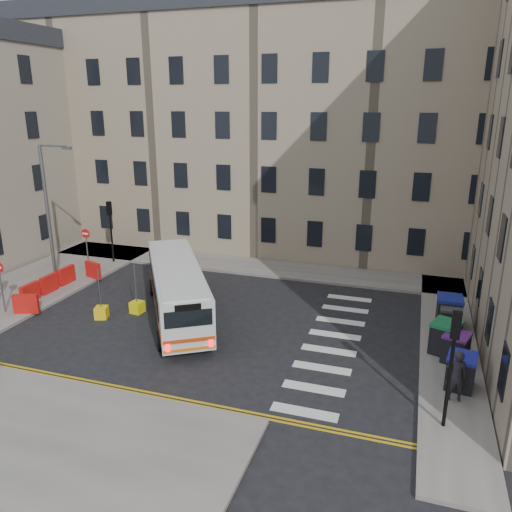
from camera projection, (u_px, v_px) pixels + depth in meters
The scene contains 20 objects.
ground at pixel (251, 327), 24.17m from camera, with size 120.00×120.00×0.00m, color black.
pavement_north at pixel (208, 262), 33.75m from camera, with size 36.00×3.20×0.15m, color slate.
pavement_east at pixel (446, 317), 25.10m from camera, with size 2.40×26.00×0.15m, color slate.
pavement_west at pixel (31, 287), 29.23m from camera, with size 6.00×22.00×0.15m, color slate.
terrace_north at pixel (229, 127), 37.78m from camera, with size 38.30×10.80×17.20m.
traffic_light_east at pixel (453, 352), 15.77m from camera, with size 0.28×0.22×4.10m.
traffic_light_nw at pixel (110, 222), 32.80m from camera, with size 0.28×0.22×4.10m.
streetlamp at pixel (48, 213), 28.58m from camera, with size 0.50×0.22×8.14m.
no_entry_north at pixel (86, 241), 31.37m from camera, with size 0.60×0.08×3.00m.
no_entry_south at pixel (0, 276), 25.02m from camera, with size 0.60×0.08×3.00m.
roadworks_barriers at pixel (55, 284), 27.97m from camera, with size 1.66×6.26×1.00m.
bus at pixel (177, 287), 24.97m from camera, with size 7.16×9.52×2.69m.
wheelie_bin_a at pixel (461, 371), 18.65m from camera, with size 1.21×1.33×1.30m.
wheelie_bin_b at pixel (456, 348), 20.52m from camera, with size 1.26×1.35×1.22m.
wheelie_bin_c at pixel (445, 337), 21.25m from camera, with size 1.45×1.55×1.38m.
wheelie_bin_d at pixel (450, 319), 23.18m from camera, with size 1.03×1.16×1.23m.
wheelie_bin_e at pixel (449, 311), 23.82m from camera, with size 1.17×1.34×1.45m.
pedestrian at pixel (456, 376), 17.72m from camera, with size 0.71×0.47×1.96m, color black.
bollard_yellow at pixel (137, 307), 25.75m from camera, with size 0.60×0.60×0.60m, color yellow.
bollard_chevron at pixel (102, 313), 25.09m from camera, with size 0.60×0.60×0.60m, color yellow.
Camera 1 is at (7.10, -20.90, 10.44)m, focal length 35.00 mm.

